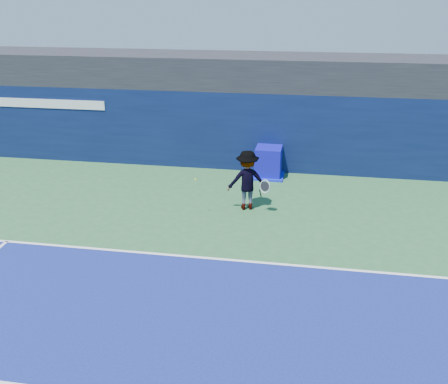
{
  "coord_description": "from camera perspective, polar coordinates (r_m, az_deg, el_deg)",
  "views": [
    {
      "loc": [
        3.01,
        -8.19,
        6.46
      ],
      "look_at": [
        0.76,
        5.2,
        1.0
      ],
      "focal_mm": 40.0,
      "sensor_mm": 36.0,
      "label": 1
    }
  ],
  "objects": [
    {
      "name": "ground",
      "position": [
        10.85,
        -8.85,
        -14.91
      ],
      "size": [
        80.0,
        80.0,
        0.0
      ],
      "primitive_type": "plane",
      "color": "#2B6034",
      "rests_on": "ground"
    },
    {
      "name": "stadium_band",
      "position": [
        20.12,
        0.84,
        13.73
      ],
      "size": [
        36.0,
        3.0,
        1.2
      ],
      "primitive_type": "cube",
      "color": "black",
      "rests_on": "back_wall_assembly"
    },
    {
      "name": "back_wall_assembly",
      "position": [
        19.57,
        0.35,
        7.23
      ],
      "size": [
        36.0,
        1.03,
        3.0
      ],
      "color": "#0A153B",
      "rests_on": "ground"
    },
    {
      "name": "tennis_ball",
      "position": [
        15.07,
        -3.27,
        1.44
      ],
      "size": [
        0.06,
        0.06,
        0.06
      ],
      "color": "#D2DF18",
      "rests_on": "ground"
    },
    {
      "name": "tennis_player",
      "position": [
        15.69,
        2.66,
        1.36
      ],
      "size": [
        1.46,
        1.0,
        1.92
      ],
      "color": "silver",
      "rests_on": "ground"
    },
    {
      "name": "equipment_cart",
      "position": [
        18.72,
        5.09,
        3.31
      ],
      "size": [
        1.21,
        1.21,
        1.13
      ],
      "color": "#0F0BA4",
      "rests_on": "ground"
    },
    {
      "name": "baseline",
      "position": [
        13.26,
        -4.87,
        -7.29
      ],
      "size": [
        24.0,
        0.1,
        0.01
      ],
      "primitive_type": "cube",
      "color": "white",
      "rests_on": "ground"
    }
  ]
}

